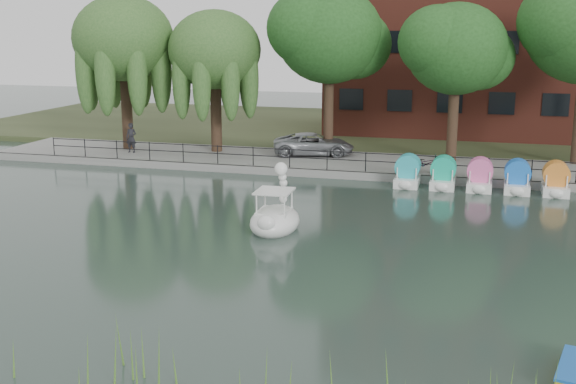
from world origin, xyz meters
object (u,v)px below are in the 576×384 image
at_px(pedestrian, 131,136).
at_px(swan_boat, 275,216).
at_px(bicycle, 426,162).
at_px(minivan, 314,143).

bearing_deg(pedestrian, swan_boat, -44.51).
relative_size(bicycle, pedestrian, 0.87).
xyz_separation_m(pedestrian, swan_boat, (12.33, -12.03, -0.85)).
bearing_deg(bicycle, pedestrian, 80.61).
distance_m(minivan, pedestrian, 10.63).
relative_size(minivan, bicycle, 3.04).
relative_size(minivan, pedestrian, 2.65).
height_order(pedestrian, swan_boat, swan_boat).
distance_m(bicycle, swan_boat, 11.75).
xyz_separation_m(minivan, bicycle, (6.62, -3.25, -0.23)).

